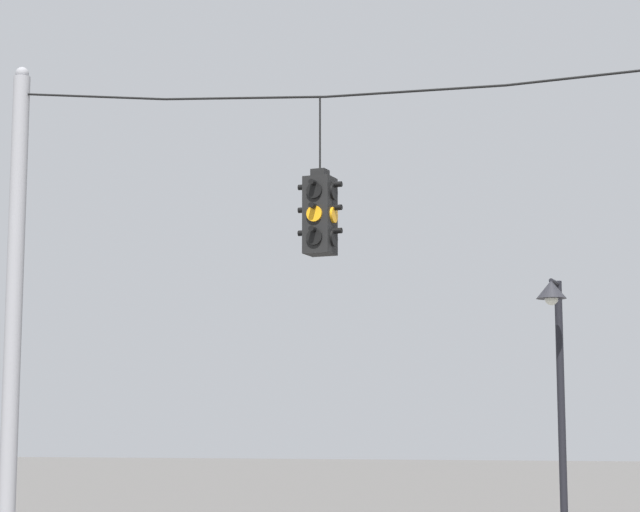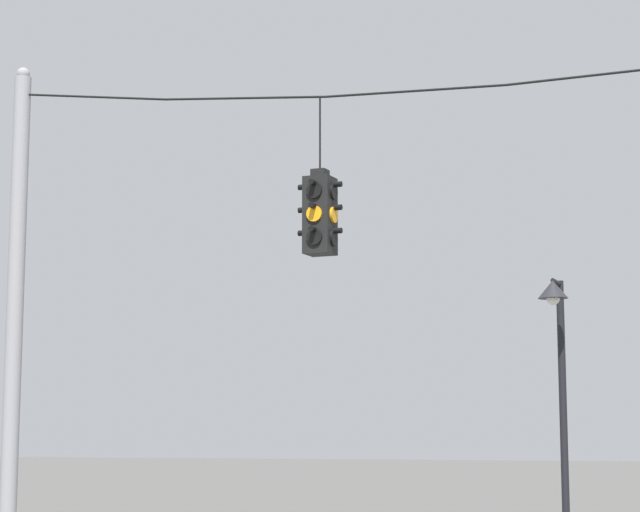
% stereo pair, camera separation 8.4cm
% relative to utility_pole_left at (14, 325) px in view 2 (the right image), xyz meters
% --- Properties ---
extents(utility_pole_left, '(0.23, 0.23, 7.27)m').
position_rel_utility_pole_left_xyz_m(utility_pole_left, '(0.00, 0.00, 0.00)').
color(utility_pole_left, gray).
rests_on(utility_pole_left, ground_plane).
extents(span_wire, '(16.16, 0.03, 0.67)m').
position_rel_utility_pole_left_xyz_m(span_wire, '(8.08, 0.00, 2.83)').
color(span_wire, black).
extents(traffic_light_over_intersection, '(0.58, 0.58, 2.01)m').
position_rel_utility_pole_left_xyz_m(traffic_light_over_intersection, '(4.54, -0.00, 1.23)').
color(traffic_light_over_intersection, black).
extents(street_lamp, '(0.47, 0.81, 4.57)m').
position_rel_utility_pole_left_xyz_m(street_lamp, '(6.33, 5.30, -0.24)').
color(street_lamp, black).
rests_on(street_lamp, ground_plane).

